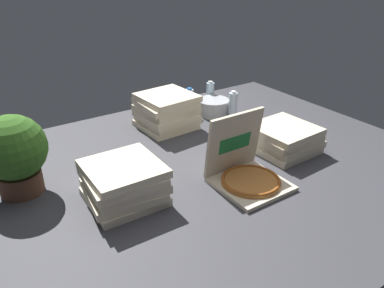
% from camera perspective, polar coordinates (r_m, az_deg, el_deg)
% --- Properties ---
extents(ground_plane, '(3.20, 2.40, 0.02)m').
position_cam_1_polar(ground_plane, '(2.41, 0.20, -4.41)').
color(ground_plane, '#38383D').
extents(open_pizza_box, '(0.39, 0.40, 0.41)m').
position_cam_1_polar(open_pizza_box, '(2.28, 8.08, -4.04)').
color(open_pizza_box, beige).
rests_on(open_pizza_box, ground_plane).
extents(pizza_stack_right_mid, '(0.41, 0.41, 0.18)m').
position_cam_1_polar(pizza_stack_right_mid, '(2.71, 13.59, 0.82)').
color(pizza_stack_right_mid, beige).
rests_on(pizza_stack_right_mid, ground_plane).
extents(pizza_stack_center_near, '(0.43, 0.43, 0.27)m').
position_cam_1_polar(pizza_stack_center_near, '(2.98, -3.86, 4.90)').
color(pizza_stack_center_near, beige).
rests_on(pizza_stack_center_near, ground_plane).
extents(pizza_stack_left_far, '(0.45, 0.43, 0.22)m').
position_cam_1_polar(pizza_stack_left_far, '(2.12, -10.18, -5.72)').
color(pizza_stack_left_far, beige).
rests_on(pizza_stack_left_far, ground_plane).
extents(ice_bucket, '(0.27, 0.27, 0.13)m').
position_cam_1_polar(ice_bucket, '(3.26, 3.22, 5.57)').
color(ice_bucket, '#B7BABF').
rests_on(ice_bucket, ground_plane).
extents(water_bottle_0, '(0.07, 0.07, 0.23)m').
position_cam_1_polar(water_bottle_0, '(3.18, 6.13, 5.78)').
color(water_bottle_0, silver).
rests_on(water_bottle_0, ground_plane).
extents(water_bottle_1, '(0.07, 0.07, 0.23)m').
position_cam_1_polar(water_bottle_1, '(3.23, -0.39, 6.32)').
color(water_bottle_1, silver).
rests_on(water_bottle_1, ground_plane).
extents(water_bottle_2, '(0.07, 0.07, 0.23)m').
position_cam_1_polar(water_bottle_2, '(3.41, 2.74, 7.39)').
color(water_bottle_2, silver).
rests_on(water_bottle_2, ground_plane).
extents(potted_plant, '(0.37, 0.37, 0.47)m').
position_cam_1_polar(potted_plant, '(2.31, -25.07, -1.12)').
color(potted_plant, '#513323').
rests_on(potted_plant, ground_plane).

